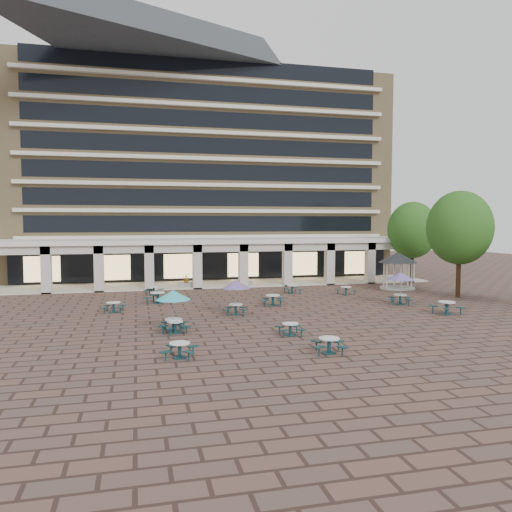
% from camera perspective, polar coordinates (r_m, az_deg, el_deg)
% --- Properties ---
extents(ground, '(120.00, 120.00, 0.00)m').
position_cam_1_polar(ground, '(33.54, -0.57, -6.41)').
color(ground, brown).
rests_on(ground, ground).
extents(apartment_building, '(40.00, 15.50, 25.20)m').
position_cam_1_polar(apartment_building, '(58.45, -6.26, 10.40)').
color(apartment_building, tan).
rests_on(apartment_building, ground).
extents(retail_arcade, '(42.00, 6.60, 4.40)m').
position_cam_1_polar(retail_arcade, '(47.62, -4.56, 0.30)').
color(retail_arcade, white).
rests_on(retail_arcade, ground).
extents(picnic_table_0, '(1.82, 1.82, 0.69)m').
position_cam_1_polar(picnic_table_0, '(22.73, -8.72, -10.44)').
color(picnic_table_0, '#153C40').
rests_on(picnic_table_0, ground).
extents(picnic_table_1, '(1.69, 1.69, 0.64)m').
position_cam_1_polar(picnic_table_1, '(27.67, -9.22, -7.89)').
color(picnic_table_1, '#153C40').
rests_on(picnic_table_1, ground).
extents(picnic_table_2, '(1.85, 1.85, 0.72)m').
position_cam_1_polar(picnic_table_2, '(23.49, 8.36, -9.92)').
color(picnic_table_2, '#153C40').
rests_on(picnic_table_2, ground).
extents(picnic_table_3, '(2.06, 2.06, 0.82)m').
position_cam_1_polar(picnic_table_3, '(35.01, 20.96, -5.42)').
color(picnic_table_3, '#153C40').
rests_on(picnic_table_3, ground).
extents(picnic_table_4, '(1.97, 1.97, 2.28)m').
position_cam_1_polar(picnic_table_4, '(27.74, -9.46, -4.62)').
color(picnic_table_4, '#153C40').
rests_on(picnic_table_4, ground).
extents(picnic_table_5, '(1.53, 1.53, 0.66)m').
position_cam_1_polar(picnic_table_5, '(26.81, 3.94, -8.22)').
color(picnic_table_5, '#153C40').
rests_on(picnic_table_5, ground).
extents(picnic_table_6, '(1.93, 1.93, 2.23)m').
position_cam_1_polar(picnic_table_6, '(32.34, -2.35, -3.41)').
color(picnic_table_6, '#153C40').
rests_on(picnic_table_6, ground).
extents(picnic_table_7, '(1.98, 1.98, 0.76)m').
position_cam_1_polar(picnic_table_7, '(36.02, 1.93, -4.96)').
color(picnic_table_7, '#153C40').
rests_on(picnic_table_7, ground).
extents(picnic_table_8, '(1.63, 1.63, 0.68)m').
position_cam_1_polar(picnic_table_8, '(34.66, -15.97, -5.54)').
color(picnic_table_8, '#153C40').
rests_on(picnic_table_8, ground).
extents(picnic_table_9, '(2.22, 2.22, 0.81)m').
position_cam_1_polar(picnic_table_9, '(37.75, -11.16, -4.57)').
color(picnic_table_9, '#153C40').
rests_on(picnic_table_9, ground).
extents(picnic_table_10, '(1.75, 1.75, 0.65)m').
position_cam_1_polar(picnic_table_10, '(41.99, 10.25, -3.83)').
color(picnic_table_10, '#153C40').
rests_on(picnic_table_10, ground).
extents(picnic_table_11, '(2.03, 2.03, 2.34)m').
position_cam_1_polar(picnic_table_11, '(37.80, 16.20, -2.34)').
color(picnic_table_11, '#153C40').
rests_on(picnic_table_11, ground).
extents(picnic_table_12, '(1.77, 1.77, 0.68)m').
position_cam_1_polar(picnic_table_12, '(42.09, -11.60, -3.81)').
color(picnic_table_12, '#153C40').
rests_on(picnic_table_12, ground).
extents(picnic_table_13, '(1.60, 1.60, 0.68)m').
position_cam_1_polar(picnic_table_13, '(42.17, 4.16, -3.72)').
color(picnic_table_13, '#153C40').
rests_on(picnic_table_13, ground).
extents(gazebo, '(3.47, 3.47, 3.23)m').
position_cam_1_polar(gazebo, '(46.46, 15.90, -0.63)').
color(gazebo, beige).
rests_on(gazebo, ground).
extents(tree_east_a, '(5.09, 5.09, 8.47)m').
position_cam_1_polar(tree_east_a, '(42.62, 22.25, 3.00)').
color(tree_east_a, '#3B2C17').
rests_on(tree_east_a, ground).
extents(tree_east_c, '(4.77, 4.77, 7.95)m').
position_cam_1_polar(tree_east_c, '(50.65, 17.45, 2.84)').
color(tree_east_c, '#3B2C17').
rests_on(tree_east_c, ground).
extents(planter_left, '(1.50, 0.83, 1.35)m').
position_cam_1_polar(planter_left, '(45.59, -7.95, -2.94)').
color(planter_left, gray).
rests_on(planter_left, ground).
extents(planter_right, '(1.50, 0.91, 1.35)m').
position_cam_1_polar(planter_right, '(46.40, -1.39, -2.79)').
color(planter_right, gray).
rests_on(planter_right, ground).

